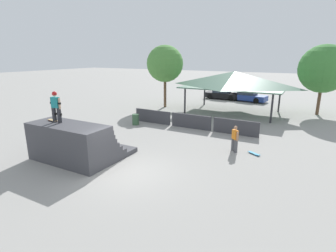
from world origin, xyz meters
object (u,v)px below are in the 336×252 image
(tree_beside_pavilion, at_px, (324,69))
(parked_car_black, at_px, (222,94))
(skateboard_on_ground, at_px, (254,153))
(trash_bin, at_px, (136,119))
(bystander_walking, at_px, (235,137))
(tree_far_back, at_px, (165,64))
(parked_car_blue, at_px, (248,96))
(skateboard_on_deck, at_px, (53,120))
(skater_on_deck, at_px, (56,105))

(tree_beside_pavilion, distance_m, parked_car_black, 11.90)
(skateboard_on_ground, height_order, trash_bin, trash_bin)
(bystander_walking, distance_m, skateboard_on_ground, 1.36)
(tree_far_back, distance_m, parked_car_black, 9.63)
(bystander_walking, distance_m, parked_car_blue, 17.76)
(skateboard_on_deck, relative_size, tree_far_back, 0.13)
(tree_far_back, distance_m, parked_car_blue, 11.07)
(parked_car_blue, bearing_deg, skateboard_on_deck, -92.70)
(skateboard_on_ground, height_order, parked_car_blue, parked_car_blue)
(skateboard_on_deck, relative_size, trash_bin, 0.95)
(skateboard_on_deck, xyz_separation_m, bystander_walking, (8.19, 5.43, -1.20))
(skater_on_deck, relative_size, tree_far_back, 0.25)
(bystander_walking, bearing_deg, tree_beside_pavilion, -61.56)
(skateboard_on_deck, relative_size, skateboard_on_ground, 1.07)
(trash_bin, bearing_deg, tree_beside_pavilion, 41.50)
(tree_beside_pavilion, height_order, trash_bin, tree_beside_pavilion)
(parked_car_blue, bearing_deg, bystander_walking, -70.10)
(skater_on_deck, bearing_deg, tree_far_back, 92.62)
(trash_bin, bearing_deg, tree_far_back, 102.03)
(bystander_walking, xyz_separation_m, tree_beside_pavilion, (4.14, 13.29, 3.31))
(tree_far_back, relative_size, parked_car_blue, 1.42)
(skateboard_on_deck, xyz_separation_m, trash_bin, (-0.24, 7.60, -1.61))
(skater_on_deck, height_order, tree_beside_pavilion, tree_beside_pavilion)
(parked_car_black, bearing_deg, tree_far_back, -112.94)
(tree_beside_pavilion, relative_size, parked_car_blue, 1.41)
(tree_far_back, bearing_deg, trash_bin, -77.97)
(skater_on_deck, height_order, bystander_walking, skater_on_deck)
(tree_far_back, bearing_deg, tree_beside_pavilion, 13.98)
(skater_on_deck, relative_size, trash_bin, 1.89)
(tree_beside_pavilion, bearing_deg, trash_bin, -138.50)
(bystander_walking, relative_size, tree_far_back, 0.24)
(skateboard_on_ground, bearing_deg, bystander_walking, -144.31)
(tree_beside_pavilion, relative_size, parked_car_black, 1.42)
(skater_on_deck, xyz_separation_m, trash_bin, (-0.67, 7.66, -2.47))
(skateboard_on_deck, height_order, parked_car_black, skateboard_on_deck)
(skateboard_on_deck, xyz_separation_m, skateboard_on_ground, (9.31, 5.50, -1.98))
(skateboard_on_ground, xyz_separation_m, parked_car_blue, (-4.24, 17.41, 0.54))
(skateboard_on_deck, distance_m, trash_bin, 7.77)
(tree_beside_pavilion, xyz_separation_m, parked_car_blue, (-7.26, 4.20, -3.55))
(skateboard_on_deck, height_order, tree_beside_pavilion, tree_beside_pavilion)
(tree_far_back, height_order, parked_car_black, tree_far_back)
(skateboard_on_deck, distance_m, parked_car_black, 23.28)
(parked_car_black, bearing_deg, tree_beside_pavilion, -20.91)
(bystander_walking, relative_size, tree_beside_pavilion, 0.24)
(bystander_walking, xyz_separation_m, tree_far_back, (-10.05, 9.76, 3.63))
(tree_beside_pavilion, xyz_separation_m, tree_far_back, (-14.18, -3.53, 0.32))
(parked_car_black, bearing_deg, skateboard_on_deck, -92.48)
(tree_far_back, height_order, trash_bin, tree_far_back)
(skateboard_on_ground, height_order, parked_car_black, parked_car_black)
(skateboard_on_ground, bearing_deg, skater_on_deck, -115.75)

